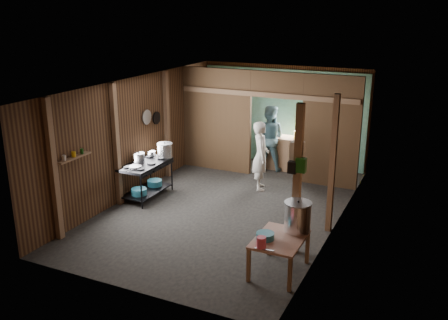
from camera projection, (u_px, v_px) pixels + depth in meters
The scene contains 43 objects.
floor at pixel (228, 207), 10.39m from camera, with size 4.50×7.00×0.00m, color black.
ceiling at pixel (228, 84), 9.61m from camera, with size 4.50×7.00×0.00m, color #3C3A39.
wall_back at pixel (283, 115), 13.02m from camera, with size 4.50×0.00×2.60m, color #55371F.
wall_front at pixel (125, 210), 6.97m from camera, with size 4.50×0.00×2.60m, color #55371F.
wall_left at pixel (136, 136), 10.91m from camera, with size 0.00×7.00×2.60m, color #55371F.
wall_right at pixel (339, 162), 9.09m from camera, with size 0.00×7.00×2.60m, color #55371F.
partition_left at pixel (217, 120), 12.43m from camera, with size 1.85×0.10×2.60m, color brown.
partition_right at pixel (331, 132), 11.26m from camera, with size 1.35×0.10×2.60m, color brown.
partition_header at pixel (277, 84), 11.50m from camera, with size 1.30×0.10×0.60m, color brown.
turquoise_panel at pixel (282, 117), 12.98m from camera, with size 4.40×0.06×2.50m, color #6BB9AF.
back_counter at pixel (286, 153), 12.69m from camera, with size 1.20×0.50×0.85m, color brown.
wall_clock at pixel (292, 93), 12.65m from camera, with size 0.20×0.20×0.03m, color beige.
post_left_a at pixel (54, 171), 8.63m from camera, with size 0.10×0.12×2.60m, color brown.
post_left_b at pixel (116, 145), 10.19m from camera, with size 0.10×0.12×2.60m, color brown.
post_left_c at pixel (167, 125), 11.91m from camera, with size 0.10×0.12×2.60m, color brown.
post_right at pixel (333, 165), 8.94m from camera, with size 0.10×0.12×2.60m, color brown.
post_free at pixel (297, 181), 8.13m from camera, with size 0.12×0.12×2.60m, color brown.
cross_beam at pixel (266, 95), 11.63m from camera, with size 4.40×0.12×0.12m, color brown.
pan_lid_big at pixel (147, 117), 11.13m from camera, with size 0.34×0.34×0.03m, color gray.
pan_lid_small at pixel (157, 118), 11.51m from camera, with size 0.30×0.30×0.03m, color black.
wall_shelf at pixel (74, 158), 9.02m from camera, with size 0.14×0.80×0.03m, color brown.
jar_white at pixel (64, 158), 8.79m from camera, with size 0.07×0.07×0.10m, color beige.
jar_yellow at pixel (74, 154), 9.00m from camera, with size 0.08×0.08×0.10m, color gold.
jar_green at pixel (82, 151), 9.19m from camera, with size 0.06×0.06×0.10m, color #134D10.
bag_white at pixel (297, 151), 8.07m from camera, with size 0.22×0.15×0.32m, color beige.
bag_green at pixel (301, 165), 7.96m from camera, with size 0.16×0.12×0.24m, color #134D10.
bag_black at pixel (292, 167), 8.01m from camera, with size 0.14×0.10×0.20m, color black.
gas_range at pixel (146, 180), 10.83m from camera, with size 0.68×1.33×0.79m, color black, non-canonical shape.
prep_table at pixel (279, 255), 7.78m from camera, with size 0.73×1.00×0.59m, color tan, non-canonical shape.
stove_pot_large at pixel (165, 151), 11.07m from camera, with size 0.35×0.35×0.35m, color silver, non-canonical shape.
stove_pot_med at pixel (139, 158), 10.77m from camera, with size 0.25×0.25×0.22m, color silver, non-canonical shape.
stove_saucepan at pixel (152, 153), 11.22m from camera, with size 0.17×0.17×0.11m, color silver.
frying_pan at pixel (135, 167), 10.38m from camera, with size 0.27×0.49×0.06m, color gray, non-canonical shape.
blue_tub_front at pixel (139, 192), 10.64m from camera, with size 0.34×0.34×0.14m, color teal.
blue_tub_back at pixel (155, 183), 11.17m from camera, with size 0.33×0.33×0.13m, color teal.
stock_pot at pixel (298, 217), 7.87m from camera, with size 0.44×0.44×0.51m, color silver, non-canonical shape.
wash_basin at pixel (265, 236), 7.65m from camera, with size 0.28×0.28×0.11m, color teal.
pink_bucket at pixel (261, 242), 7.37m from camera, with size 0.15×0.15×0.17m, color #EA4968.
knife at pixel (264, 249), 7.33m from camera, with size 0.30×0.04×0.01m, color silver.
yellow_tub at pixel (301, 135), 12.38m from camera, with size 0.36×0.36×0.20m, color gold.
red_cup at pixel (273, 133), 12.69m from camera, with size 0.13×0.13×0.16m, color maroon.
cook at pixel (261, 156), 11.20m from camera, with size 0.58×0.38×1.59m, color silver.
worker_back at pixel (269, 138), 12.55m from camera, with size 0.82×0.64×1.68m, color slate.
Camera 1 is at (4.00, -8.74, 4.07)m, focal length 39.52 mm.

